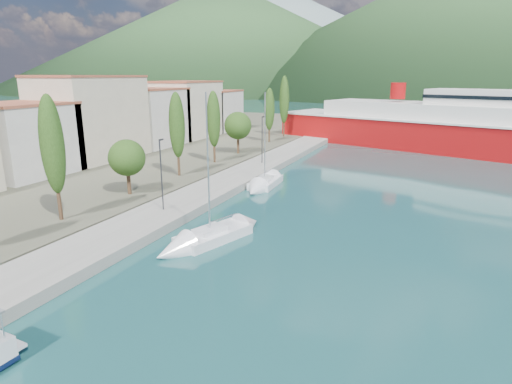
% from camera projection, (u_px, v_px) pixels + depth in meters
% --- Properties ---
extents(ground, '(1400.00, 1400.00, 0.00)m').
position_uv_depth(ground, '(397.00, 117.00, 126.88)').
color(ground, '#1C4D4E').
extents(quay, '(5.00, 88.00, 0.80)m').
position_uv_depth(quay, '(224.00, 184.00, 46.93)').
color(quay, gray).
rests_on(quay, ground).
extents(land_strip, '(70.00, 148.00, 0.70)m').
position_uv_depth(land_strip, '(47.00, 148.00, 70.30)').
color(land_strip, '#565644').
rests_on(land_strip, ground).
extents(town_buildings, '(9.20, 69.20, 11.30)m').
position_uv_depth(town_buildings, '(120.00, 120.00, 64.01)').
color(town_buildings, beige).
rests_on(town_buildings, land_strip).
extents(tree_row, '(4.02, 62.24, 11.25)m').
position_uv_depth(tree_row, '(204.00, 126.00, 53.87)').
color(tree_row, '#47301E').
rests_on(tree_row, land_strip).
extents(lamp_posts, '(0.15, 45.66, 6.06)m').
position_uv_depth(lamp_posts, '(160.00, 173.00, 35.77)').
color(lamp_posts, '#2D2D33').
rests_on(lamp_posts, quay).
extents(sailboat_near, '(4.90, 8.59, 11.84)m').
position_uv_depth(sailboat_near, '(193.00, 244.00, 30.58)').
color(sailboat_near, silver).
rests_on(sailboat_near, ground).
extents(sailboat_mid, '(2.85, 7.74, 11.19)m').
position_uv_depth(sailboat_mid, '(260.00, 187.00, 46.23)').
color(sailboat_mid, silver).
rests_on(sailboat_mid, ground).
extents(ferry, '(58.12, 28.53, 11.34)m').
position_uv_depth(ferry, '(442.00, 129.00, 70.34)').
color(ferry, '#A70C0D').
rests_on(ferry, ground).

